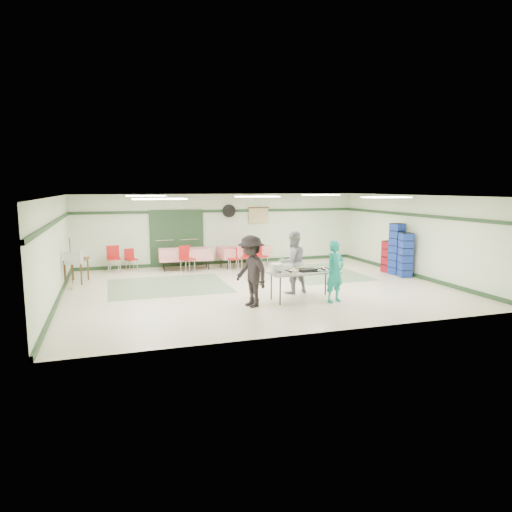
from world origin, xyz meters
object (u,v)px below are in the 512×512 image
object	(u,v)px
dining_table_b	(186,254)
chair_loose_a	(130,257)
dining_table_a	(244,251)
chair_a	(246,255)
volunteer_teal	(335,272)
chair_c	(259,254)
printer_table	(76,262)
broom	(71,263)
crate_stack_blue_b	(396,249)
chair_d	(186,256)
volunteer_dark	(251,271)
office_printer	(74,257)
crate_stack_blue_a	(405,255)
chair_b	(233,256)
volunteer_grey	(293,262)
chair_loose_b	(113,256)
serving_table	(304,273)
crate_stack_red	(390,257)

from	to	relation	value
dining_table_b	chair_loose_a	bearing A→B (deg)	169.88
dining_table_a	chair_a	distance (m)	0.58
volunteer_teal	chair_c	size ratio (longest dim) A/B	1.80
printer_table	broom	distance (m)	0.92
dining_table_a	crate_stack_blue_b	bearing A→B (deg)	-43.10
chair_a	chair_d	bearing A→B (deg)	-162.74
volunteer_dark	office_printer	xyz separation A→B (m)	(-4.33, 3.53, 0.03)
chair_loose_a	chair_c	bearing A→B (deg)	-36.79
volunteer_teal	dining_table_b	world-z (taller)	volunteer_teal
volunteer_dark	crate_stack_blue_a	world-z (taller)	volunteer_dark
volunteer_teal	chair_b	distance (m)	5.50
chair_loose_a	broom	distance (m)	3.16
chair_b	dining_table_b	bearing A→B (deg)	161.06
printer_table	crate_stack_blue_b	bearing A→B (deg)	2.28
volunteer_teal	chair_d	world-z (taller)	volunteer_teal
dining_table_b	chair_c	world-z (taller)	chair_c
dining_table_a	printer_table	xyz separation A→B (m)	(-5.81, -1.22, 0.08)
volunteer_grey	printer_table	xyz separation A→B (m)	(-5.86, 3.41, -0.23)
printer_table	office_printer	world-z (taller)	office_printer
chair_c	chair_loose_b	bearing A→B (deg)	145.82
volunteer_teal	printer_table	bearing A→B (deg)	124.61
serving_table	crate_stack_blue_a	world-z (taller)	crate_stack_blue_a
serving_table	broom	world-z (taller)	broom
dining_table_b	office_printer	bearing A→B (deg)	-145.92
chair_loose_a	dining_table_a	bearing A→B (deg)	-30.34
dining_table_b	serving_table	bearing A→B (deg)	-64.19
dining_table_b	printer_table	bearing A→B (deg)	-157.81
volunteer_grey	chair_b	world-z (taller)	volunteer_grey
crate_stack_blue_b	chair_loose_a	bearing A→B (deg)	157.49
dining_table_b	crate_stack_blue_b	distance (m)	7.38
dining_table_b	chair_a	distance (m)	2.18
volunteer_teal	volunteer_dark	size ratio (longest dim) A/B	0.90
office_printer	chair_a	bearing A→B (deg)	22.84
dining_table_b	chair_d	size ratio (longest dim) A/B	2.06
dining_table_b	broom	world-z (taller)	broom
volunteer_teal	crate_stack_blue_a	bearing A→B (deg)	11.59
chair_loose_a	crate_stack_red	distance (m)	9.18
dining_table_b	printer_table	distance (m)	3.81
chair_c	chair_d	world-z (taller)	chair_d
serving_table	chair_c	distance (m)	4.90
chair_loose_b	crate_stack_red	world-z (taller)	crate_stack_red
crate_stack_blue_a	office_printer	bearing A→B (deg)	171.84
dining_table_b	crate_stack_blue_b	size ratio (longest dim) A/B	1.11
chair_c	printer_table	size ratio (longest dim) A/B	0.86
chair_a	dining_table_b	bearing A→B (deg)	-177.72
crate_stack_blue_a	crate_stack_red	size ratio (longest dim) A/B	1.33
dining_table_b	crate_stack_red	world-z (taller)	crate_stack_red
chair_loose_b	printer_table	size ratio (longest dim) A/B	0.90
chair_loose_b	crate_stack_blue_b	xyz separation A→B (m)	(9.18, -3.39, 0.30)
volunteer_dark	dining_table_b	bearing A→B (deg)	170.36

